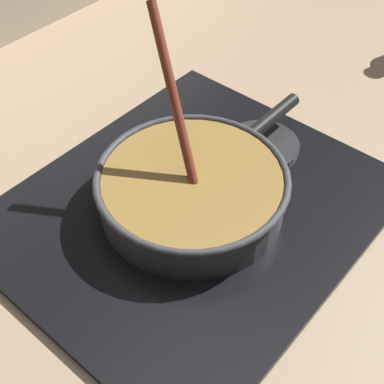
# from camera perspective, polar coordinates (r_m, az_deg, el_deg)

# --- Properties ---
(ground) EXTENTS (2.40, 1.60, 0.04)m
(ground) POSITION_cam_1_polar(r_m,az_deg,el_deg) (0.77, 7.32, -10.78)
(ground) COLOR #9E8466
(hob_plate) EXTENTS (0.56, 0.48, 0.01)m
(hob_plate) POSITION_cam_1_polar(r_m,az_deg,el_deg) (0.82, -0.00, -1.78)
(hob_plate) COLOR black
(hob_plate) RESTS_ON ground
(burner_ring) EXTENTS (0.18, 0.18, 0.01)m
(burner_ring) POSITION_cam_1_polar(r_m,az_deg,el_deg) (0.82, -0.00, -1.31)
(burner_ring) COLOR #592D0C
(burner_ring) RESTS_ON hob_plate
(spare_burner) EXTENTS (0.13, 0.13, 0.01)m
(spare_burner) POSITION_cam_1_polar(r_m,az_deg,el_deg) (0.92, 7.45, 5.02)
(spare_burner) COLOR #262628
(spare_burner) RESTS_ON hob_plate
(cooking_pan) EXTENTS (0.41, 0.29, 0.27)m
(cooking_pan) POSITION_cam_1_polar(r_m,az_deg,el_deg) (0.79, 0.06, 0.34)
(cooking_pan) COLOR #38383D
(cooking_pan) RESTS_ON hob_plate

